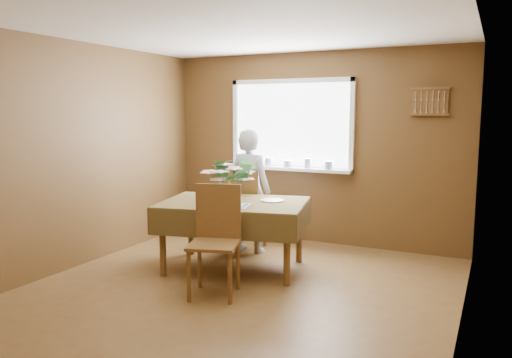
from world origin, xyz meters
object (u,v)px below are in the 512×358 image
at_px(dining_table, 234,210).
at_px(chair_near, 216,235).
at_px(chair_far, 244,207).
at_px(flower_bouquet, 232,177).
at_px(seated_woman, 250,191).

xyz_separation_m(dining_table, chair_near, (0.20, -0.72, -0.10)).
relative_size(dining_table, chair_near, 1.68).
distance_m(chair_far, flower_bouquet, 1.04).
relative_size(chair_far, flower_bouquet, 1.92).
height_order(dining_table, chair_far, chair_far).
distance_m(chair_far, chair_near, 1.48).
height_order(chair_far, chair_near, chair_near).
xyz_separation_m(chair_far, chair_near, (0.43, -1.42, 0.00)).
bearing_deg(dining_table, seated_woman, 90.00).
xyz_separation_m(chair_near, flower_bouquet, (-0.12, 0.55, 0.49)).
relative_size(dining_table, flower_bouquet, 3.25).
distance_m(dining_table, flower_bouquet, 0.43).
xyz_separation_m(chair_far, flower_bouquet, (0.31, -0.86, 0.50)).
relative_size(chair_near, seated_woman, 0.68).
bearing_deg(dining_table, chair_far, 96.14).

